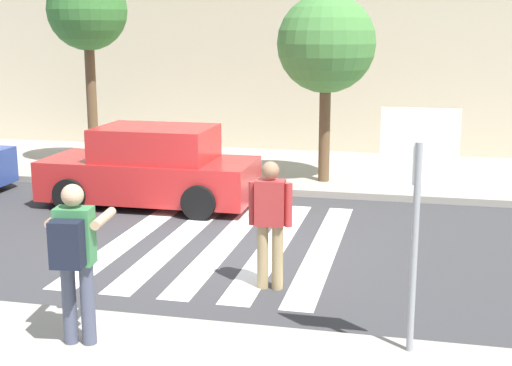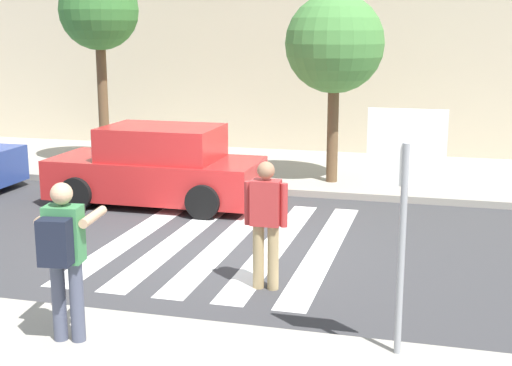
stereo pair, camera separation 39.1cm
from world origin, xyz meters
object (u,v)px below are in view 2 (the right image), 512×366
Objects in this scene: parked_car_red at (158,168)px; street_tree_west at (99,13)px; stop_sign at (405,179)px; photographer_with_backpack at (64,249)px; street_tree_center at (335,45)px; pedestrian_crossing at (266,218)px.

parked_car_red is 0.89× the size of street_tree_west.
photographer_with_backpack is at bearing -169.47° from stop_sign.
stop_sign is 0.63× the size of street_tree_center.
parked_car_red is 4.85m from street_tree_west.
stop_sign is 2.76m from pedestrian_crossing.
pedestrian_crossing is 0.43× the size of street_tree_center.
parked_car_red is 1.03× the size of street_tree_center.
photographer_with_backpack is 10.44m from street_tree_west.
street_tree_center reaches higher than pedestrian_crossing.
street_tree_west reaches higher than stop_sign.
stop_sign reaches higher than pedestrian_crossing.
stop_sign is 11.59m from street_tree_west.
photographer_with_backpack is 0.42× the size of parked_car_red.
street_tree_center is at bearing -4.97° from street_tree_west.
parked_car_red is at bearing 128.73° from pedestrian_crossing.
street_tree_west is at bearing 175.03° from street_tree_center.
pedestrian_crossing is at bearing -51.27° from parked_car_red.
pedestrian_crossing is at bearing -88.91° from street_tree_center.
photographer_with_backpack is 2.88m from pedestrian_crossing.
street_tree_west reaches higher than pedestrian_crossing.
parked_car_red is at bearing -142.90° from street_tree_center.
street_tree_west reaches higher than parked_car_red.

